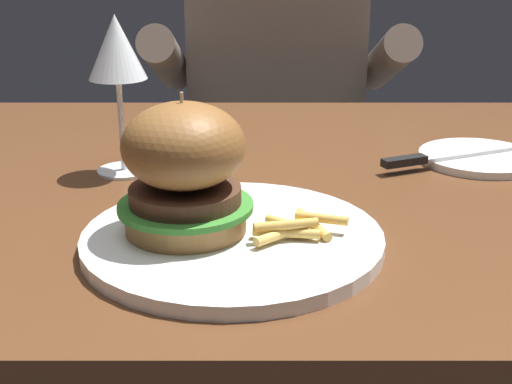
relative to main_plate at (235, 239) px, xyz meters
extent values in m
cube|color=#56331C|center=(0.07, 0.21, -0.03)|extent=(1.34, 0.80, 0.04)
cylinder|color=white|center=(0.00, 0.00, 0.00)|extent=(0.29, 0.29, 0.01)
cylinder|color=#9E6B38|center=(-0.04, 0.01, 0.02)|extent=(0.12, 0.12, 0.02)
cylinder|color=#38842D|center=(-0.04, 0.01, 0.03)|extent=(0.13, 0.13, 0.01)
cylinder|color=#4C2D1E|center=(-0.04, 0.01, 0.04)|extent=(0.11, 0.11, 0.02)
ellipsoid|color=brown|center=(-0.04, 0.01, 0.09)|extent=(0.12, 0.12, 0.08)
cylinder|color=#CCB78C|center=(-0.04, 0.01, 0.12)|extent=(0.00, 0.00, 0.05)
cylinder|color=#E0B251|center=(0.08, 0.01, 0.01)|extent=(0.03, 0.07, 0.01)
cylinder|color=#E0B251|center=(0.05, -0.02, 0.01)|extent=(0.06, 0.02, 0.01)
cylinder|color=#E0B251|center=(0.06, 0.00, 0.01)|extent=(0.04, 0.04, 0.01)
cylinder|color=#EABC5B|center=(0.05, -0.02, 0.01)|extent=(0.05, 0.05, 0.01)
cylinder|color=gold|center=(0.08, 0.00, 0.02)|extent=(0.05, 0.02, 0.01)
cylinder|color=gold|center=(0.05, -0.02, 0.02)|extent=(0.06, 0.02, 0.01)
cylinder|color=#E0B251|center=(0.05, 0.00, 0.02)|extent=(0.05, 0.04, 0.01)
cylinder|color=silver|center=(-0.14, 0.22, -0.01)|extent=(0.07, 0.07, 0.00)
cylinder|color=silver|center=(-0.14, 0.22, 0.05)|extent=(0.01, 0.01, 0.11)
cone|color=silver|center=(-0.14, 0.22, 0.15)|extent=(0.07, 0.07, 0.08)
cylinder|color=white|center=(0.32, 0.27, 0.00)|extent=(0.16, 0.16, 0.01)
cube|color=silver|center=(0.32, 0.27, 0.01)|extent=(0.17, 0.08, 0.00)
cube|color=black|center=(0.21, 0.22, 0.01)|extent=(0.06, 0.04, 0.01)
cube|color=#282833|center=(0.06, 0.89, -0.52)|extent=(0.30, 0.22, 0.46)
cube|color=#72665B|center=(0.06, 0.89, -0.03)|extent=(0.36, 0.20, 0.52)
cylinder|color=#72665B|center=(-0.16, 0.81, 0.03)|extent=(0.07, 0.34, 0.18)
cylinder|color=#72665B|center=(0.28, 0.81, 0.03)|extent=(0.07, 0.34, 0.18)
camera|label=1|loc=(0.02, -0.62, 0.28)|focal=50.00mm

